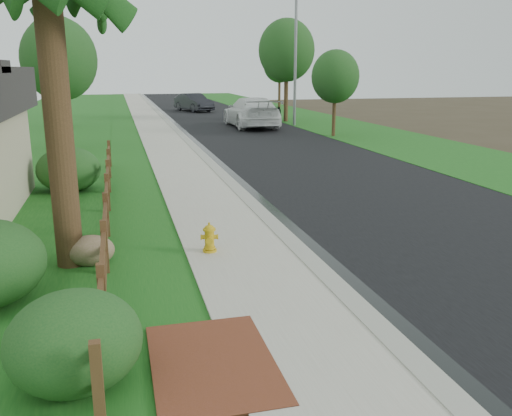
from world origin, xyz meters
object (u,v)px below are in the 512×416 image
object	(u,v)px
fire_hydrant	(209,238)
streetlight	(293,44)
dark_car_mid	(256,109)
white_suv	(251,112)
ranch_fence	(107,201)

from	to	relation	value
fire_hydrant	streetlight	xyz separation A→B (m)	(10.02, 25.30, 5.08)
dark_car_mid	streetlight	xyz separation A→B (m)	(1.33, -4.79, 4.67)
streetlight	white_suv	bearing A→B (deg)	-172.29
ranch_fence	white_suv	size ratio (longest dim) A/B	2.47
white_suv	streetlight	bearing A→B (deg)	-172.31
fire_hydrant	white_suv	bearing A→B (deg)	74.20
ranch_fence	streetlight	world-z (taller)	streetlight
white_suv	dark_car_mid	size ratio (longest dim) A/B	1.49
fire_hydrant	streetlight	size ratio (longest dim) A/B	0.07
white_suv	ranch_fence	bearing A→B (deg)	67.32
dark_car_mid	ranch_fence	bearing A→B (deg)	48.58
dark_car_mid	streetlight	world-z (taller)	streetlight
ranch_fence	fire_hydrant	size ratio (longest dim) A/B	26.63
white_suv	streetlight	world-z (taller)	streetlight
dark_car_mid	white_suv	bearing A→B (deg)	52.66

